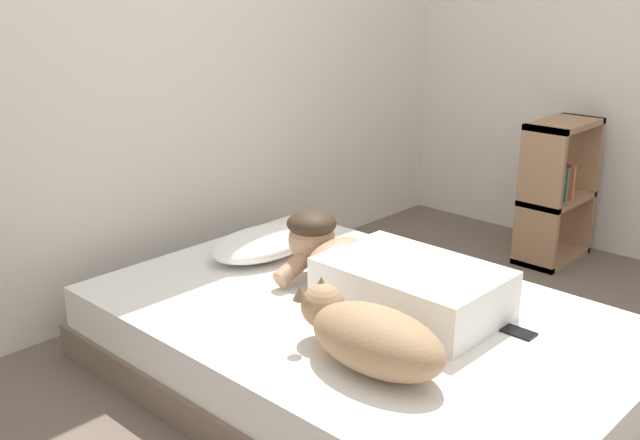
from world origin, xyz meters
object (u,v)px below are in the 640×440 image
pillow (263,243)px  bookshelf (556,191)px  person_lying (382,274)px  coffee_cup (326,257)px  dog (369,336)px  cell_phone (515,331)px  bed (361,346)px

pillow → bookshelf: bookshelf is taller
person_lying → coffee_cup: 0.41m
pillow → person_lying: 0.67m
dog → cell_phone: (0.52, -0.22, -0.10)m
person_lying → bookshelf: bearing=2.8°
cell_phone → dog: bearing=156.9°
coffee_cup → bookshelf: size_ratio=0.17×
cell_phone → pillow: bearing=94.6°
cell_phone → bookshelf: 1.56m
person_lying → coffee_cup: (0.11, 0.39, -0.07)m
person_lying → dog: 0.50m
dog → cell_phone: bearing=-23.1°
dog → coffee_cup: dog is taller
coffee_cup → bookshelf: bookshelf is taller
pillow → person_lying: bearing=-91.1°
bed → bookshelf: bearing=2.6°
bed → coffee_cup: (0.22, 0.38, 0.19)m
person_lying → coffee_cup: bearing=74.1°
dog → pillow: bearing=65.9°
dog → cell_phone: size_ratio=4.11×
dog → bookshelf: size_ratio=0.77×
person_lying → bookshelf: (1.55, 0.08, -0.02)m
coffee_cup → cell_phone: bearing=-90.2°
cell_phone → bookshelf: bearing=21.7°
bed → person_lying: 0.28m
bookshelf → cell_phone: bearing=-158.3°
bookshelf → dog: bearing=-169.7°
cell_phone → bed: bearing=113.6°
cell_phone → person_lying: bearing=102.1°
bookshelf → person_lying: bearing=-177.2°
coffee_cup → bookshelf: bearing=-12.1°
bed → dog: size_ratio=3.51×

